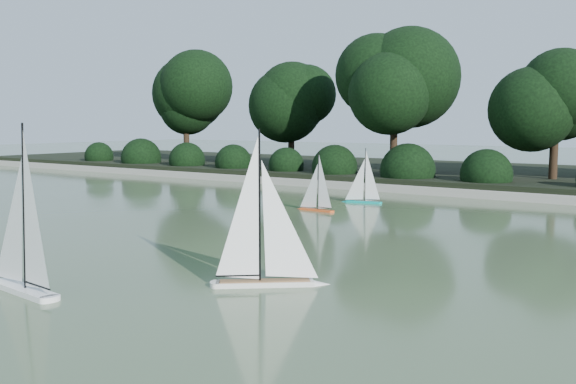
{
  "coord_description": "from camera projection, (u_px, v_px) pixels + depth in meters",
  "views": [
    {
      "loc": [
        4.65,
        -4.94,
        1.68
      ],
      "look_at": [
        -0.48,
        2.35,
        0.7
      ],
      "focal_mm": 40.0,
      "sensor_mm": 36.0,
      "label": 1
    }
  ],
  "objects": [
    {
      "name": "ground",
      "position": [
        198.0,
        279.0,
        6.86
      ],
      "size": [
        80.0,
        80.0,
        0.0
      ],
      "primitive_type": "plane",
      "color": "#3A4E2E",
      "rests_on": "ground"
    },
    {
      "name": "pond_coping",
      "position": [
        479.0,
        194.0,
        14.17
      ],
      "size": [
        40.0,
        0.35,
        0.18
      ],
      "primitive_type": "cube",
      "color": "gray",
      "rests_on": "ground"
    },
    {
      "name": "far_bank",
      "position": [
        528.0,
        178.0,
        17.41
      ],
      "size": [
        40.0,
        8.0,
        0.3
      ],
      "primitive_type": "cube",
      "color": "black",
      "rests_on": "ground"
    },
    {
      "name": "tree_line",
      "position": [
        568.0,
        81.0,
        15.17
      ],
      "size": [
        26.31,
        3.93,
        4.39
      ],
      "color": "black",
      "rests_on": "ground"
    },
    {
      "name": "shrub_hedge",
      "position": [
        492.0,
        175.0,
        14.86
      ],
      "size": [
        29.1,
        1.1,
        1.1
      ],
      "color": "black",
      "rests_on": "ground"
    },
    {
      "name": "sailboat_white_a",
      "position": [
        17.0,
        263.0,
        6.38
      ],
      "size": [
        1.3,
        0.33,
        1.77
      ],
      "color": "white",
      "rests_on": "ground"
    },
    {
      "name": "sailboat_white_b",
      "position": [
        274.0,
        260.0,
        6.57
      ],
      "size": [
        1.06,
        0.92,
        1.71
      ],
      "color": "silver",
      "rests_on": "ground"
    },
    {
      "name": "sailboat_orange",
      "position": [
        314.0,
        201.0,
        12.15
      ],
      "size": [
        0.87,
        0.19,
        1.18
      ],
      "color": "#DF511E",
      "rests_on": "ground"
    },
    {
      "name": "sailboat_teal",
      "position": [
        360.0,
        194.0,
        13.33
      ],
      "size": [
        0.89,
        0.32,
        1.21
      ],
      "color": "#049A94",
      "rests_on": "ground"
    }
  ]
}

